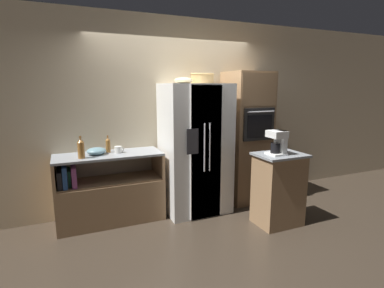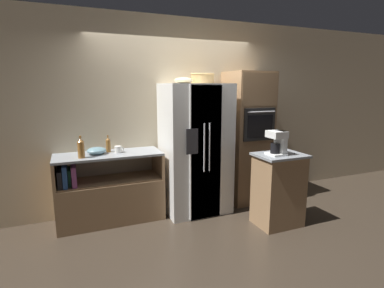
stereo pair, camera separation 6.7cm
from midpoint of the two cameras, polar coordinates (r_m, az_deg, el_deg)
The scene contains 13 objects.
ground_plane at distance 4.50m, azimuth -0.89°, elevation -12.79°, with size 20.00×20.00×0.00m, color #382D23.
wall_back at distance 4.55m, azimuth -2.99°, elevation 5.74°, with size 12.00×0.06×2.80m.
counter_left at distance 4.26m, azimuth -15.03°, elevation -9.57°, with size 1.38×0.55×0.94m.
refrigerator at distance 4.32m, azimuth 1.09°, elevation -0.91°, with size 0.91×0.77×1.85m.
wall_oven at distance 4.78m, azimuth 10.82°, elevation 1.21°, with size 0.63×0.67×2.03m.
island_counter at distance 4.13m, azimuth 16.56°, elevation -8.31°, with size 0.62×0.48×0.96m.
wicker_basket at distance 4.36m, azimuth 2.46°, elevation 12.44°, with size 0.34×0.34×0.14m.
fruit_bowl at distance 4.15m, azimuth -1.13°, elevation 12.03°, with size 0.25×0.25×0.08m.
bottle_tall at distance 4.17m, azimuth -15.23°, elevation -0.12°, with size 0.06×0.06×0.23m.
bottle_short at distance 3.93m, azimuth -19.94°, elevation -0.73°, with size 0.08×0.08×0.28m.
mug at distance 4.12m, azimuth -13.39°, elevation -1.00°, with size 0.13×0.09×0.09m.
mixing_bowl at distance 4.10m, azimuth -17.28°, elevation -1.23°, with size 0.25×0.25×0.09m.
coffee_maker at distance 3.92m, azimuth 16.50°, elevation 0.40°, with size 0.20×0.22×0.31m.
Camera 2 is at (-1.47, -3.85, 1.81)m, focal length 28.00 mm.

